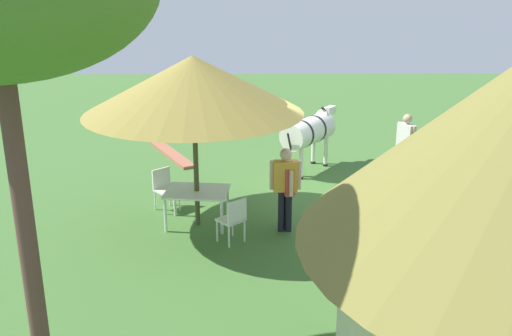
% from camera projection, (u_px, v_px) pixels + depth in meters
% --- Properties ---
extents(ground_plane, '(36.00, 36.00, 0.00)m').
position_uv_depth(ground_plane, '(285.00, 206.00, 12.91)').
color(ground_plane, '#406B30').
extents(shade_umbrella, '(4.24, 4.24, 3.43)m').
position_uv_depth(shade_umbrella, '(193.00, 85.00, 11.05)').
color(shade_umbrella, '#494427').
rests_on(shade_umbrella, ground_plane).
extents(patio_dining_table, '(1.34, 1.07, 0.74)m').
position_uv_depth(patio_dining_table, '(197.00, 194.00, 11.75)').
color(patio_dining_table, white).
rests_on(patio_dining_table, ground_plane).
extents(patio_chair_near_hut, '(0.61, 0.61, 0.90)m').
position_uv_depth(patio_chair_near_hut, '(233.00, 218.00, 10.97)').
color(patio_chair_near_hut, white).
rests_on(patio_chair_near_hut, ground_plane).
extents(patio_chair_near_lawn, '(0.61, 0.61, 0.90)m').
position_uv_depth(patio_chair_near_lawn, '(164.00, 186.00, 12.60)').
color(patio_chair_near_lawn, white).
rests_on(patio_chair_near_lawn, ground_plane).
extents(guest_beside_umbrella, '(0.31, 0.54, 1.55)m').
position_uv_depth(guest_beside_umbrella, '(287.00, 186.00, 11.43)').
color(guest_beside_umbrella, black).
rests_on(guest_beside_umbrella, ground_plane).
extents(guest_behind_table, '(0.61, 0.23, 1.72)m').
position_uv_depth(guest_behind_table, '(285.00, 182.00, 11.33)').
color(guest_behind_table, black).
rests_on(guest_behind_table, ground_plane).
extents(standing_watcher, '(0.40, 0.53, 1.67)m').
position_uv_depth(standing_watcher, '(406.00, 141.00, 14.27)').
color(standing_watcher, black).
rests_on(standing_watcher, ground_plane).
extents(zebra_nearest_camera, '(1.61, 2.01, 1.58)m').
position_uv_depth(zebra_nearest_camera, '(309.00, 131.00, 14.93)').
color(zebra_nearest_camera, silver).
rests_on(zebra_nearest_camera, ground_plane).
extents(zebra_by_umbrella, '(2.20, 0.77, 1.55)m').
position_uv_depth(zebra_by_umbrella, '(456.00, 170.00, 12.11)').
color(zebra_by_umbrella, silver).
rests_on(zebra_by_umbrella, ground_plane).
extents(brick_patio_kerb, '(1.60, 2.66, 0.08)m').
position_uv_depth(brick_patio_kerb, '(172.00, 154.00, 16.51)').
color(brick_patio_kerb, '#A35E45').
rests_on(brick_patio_kerb, ground_plane).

